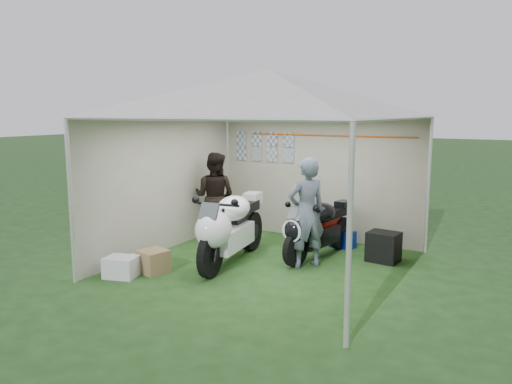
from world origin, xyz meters
TOP-DOWN VIEW (x-y plane):
  - ground at (0.00, 0.00)m, footprint 80.00×80.00m
  - canopy_tent at (-0.00, 0.03)m, footprint 5.66×5.66m
  - motorcycle_white at (-0.54, -0.24)m, footprint 0.70×2.24m
  - motorcycle_black at (0.51, 0.73)m, footprint 0.64×1.89m
  - paddock_stand at (0.68, 1.58)m, footprint 0.45×0.33m
  - person_dark_jacket at (-1.60, 0.93)m, footprint 0.88×0.74m
  - person_blue_jacket at (0.55, 0.26)m, footprint 0.70×0.74m
  - equipment_box at (1.52, 1.12)m, footprint 0.52×0.43m
  - crate_0 at (-1.59, -1.52)m, footprint 0.53×0.46m
  - crate_1 at (-1.32, -1.13)m, footprint 0.46×0.46m
  - crate_2 at (-1.59, -1.15)m, footprint 0.36×0.32m

SIDE VIEW (x-z plane):
  - ground at x=0.00m, z-range 0.00..0.00m
  - crate_2 at x=-1.59m, z-range 0.00..0.23m
  - crate_0 at x=-1.59m, z-range 0.00..0.30m
  - paddock_stand at x=0.68m, z-range 0.00..0.30m
  - crate_1 at x=-1.32m, z-range 0.00..0.34m
  - equipment_box at x=1.52m, z-range 0.00..0.48m
  - motorcycle_black at x=0.51m, z-range 0.05..0.99m
  - motorcycle_white at x=-0.54m, z-range 0.06..1.17m
  - person_dark_jacket at x=-1.60m, z-range 0.00..1.64m
  - person_blue_jacket at x=0.55m, z-range 0.00..1.71m
  - canopy_tent at x=0.00m, z-range 1.08..4.08m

